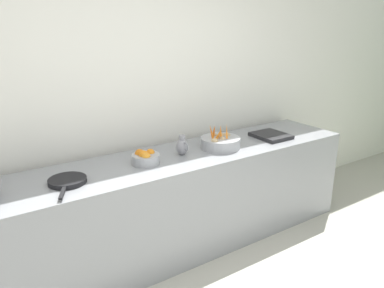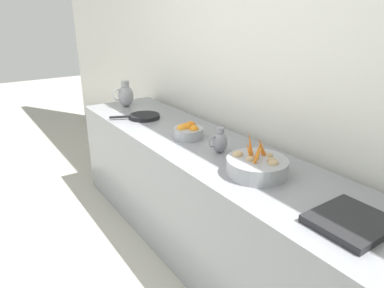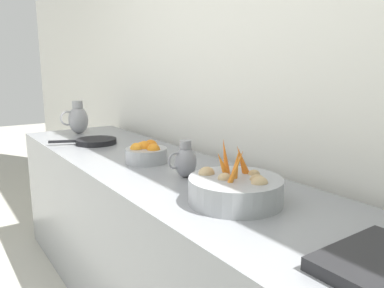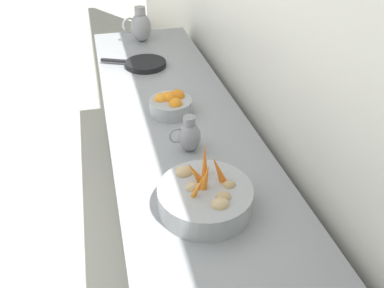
% 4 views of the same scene
% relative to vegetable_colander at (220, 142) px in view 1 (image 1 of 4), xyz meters
% --- Properties ---
extents(tile_wall_left, '(0.10, 9.58, 3.00)m').
position_rel_vegetable_colander_xyz_m(tile_wall_left, '(-0.50, 0.10, 0.56)').
color(tile_wall_left, white).
rests_on(tile_wall_left, ground_plane).
extents(prep_counter, '(0.71, 3.39, 0.88)m').
position_rel_vegetable_colander_xyz_m(prep_counter, '(-0.03, -0.40, -0.50)').
color(prep_counter, gray).
rests_on(prep_counter, ground_plane).
extents(vegetable_colander, '(0.36, 0.36, 0.23)m').
position_rel_vegetable_colander_xyz_m(vegetable_colander, '(0.00, 0.00, 0.00)').
color(vegetable_colander, '#9EA0A5').
rests_on(vegetable_colander, prep_counter).
extents(orange_bowl, '(0.22, 0.22, 0.11)m').
position_rel_vegetable_colander_xyz_m(orange_bowl, '(-0.02, -0.74, -0.00)').
color(orange_bowl, '#9EA0A5').
rests_on(orange_bowl, prep_counter).
extents(metal_pitcher_short, '(0.15, 0.10, 0.17)m').
position_rel_vegetable_colander_xyz_m(metal_pitcher_short, '(-0.03, -0.39, 0.02)').
color(metal_pitcher_short, gray).
rests_on(metal_pitcher_short, prep_counter).
extents(counter_sink_basin, '(0.34, 0.30, 0.04)m').
position_rel_vegetable_colander_xyz_m(counter_sink_basin, '(0.02, 0.62, -0.04)').
color(counter_sink_basin, '#232326').
rests_on(counter_sink_basin, prep_counter).
extents(skillet_on_counter, '(0.42, 0.27, 0.03)m').
position_rel_vegetable_colander_xyz_m(skillet_on_counter, '(0.03, -1.38, -0.04)').
color(skillet_on_counter, black).
rests_on(skillet_on_counter, prep_counter).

